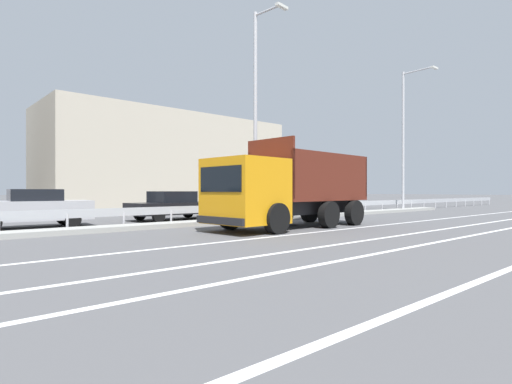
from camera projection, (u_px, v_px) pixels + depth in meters
ground_plane at (263, 227)px, 15.77m from camera, size 320.00×320.00×0.00m
lane_strip_0 at (330, 231)px, 14.44m from camera, size 71.55×0.16×0.01m
lane_strip_1 at (393, 236)px, 12.58m from camera, size 71.55×0.16×0.01m
lane_strip_2 at (442, 241)px, 11.42m from camera, size 71.55×0.16×0.01m
median_island at (223, 221)px, 17.71m from camera, size 39.35×1.10×0.18m
median_guardrail at (211, 210)px, 18.39m from camera, size 71.55×0.09×0.78m
dump_truck at (276, 195)px, 15.04m from camera, size 7.70×3.01×3.39m
median_road_sign at (316, 195)px, 21.92m from camera, size 0.67×0.16×2.41m
street_lamp_2 at (257, 107)px, 18.84m from camera, size 0.72×1.83×9.93m
street_lamp_3 at (405, 134)px, 28.42m from camera, size 0.70×2.46×9.97m
parked_car_4 at (32, 208)px, 15.56m from camera, size 4.40×2.18×1.51m
parked_car_5 at (174, 205)px, 19.89m from camera, size 4.69×2.13×1.43m
parked_car_6 at (266, 203)px, 24.70m from camera, size 4.70×2.26×1.39m
background_building_1 at (167, 162)px, 36.59m from camera, size 21.25×8.46×8.17m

